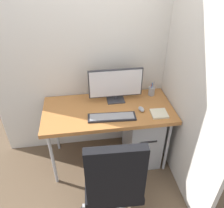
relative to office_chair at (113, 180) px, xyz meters
name	(u,v)px	position (x,y,z in m)	size (l,w,h in m)	color
ground_plane	(109,158)	(0.06, 0.77, -0.58)	(8.00, 8.00, 0.00)	brown
wall_back	(103,37)	(0.06, 1.12, 0.82)	(2.46, 0.04, 2.80)	silver
wall_side_right	(191,51)	(0.77, 0.61, 0.82)	(0.04, 1.74, 2.80)	silver
desk	(108,112)	(0.06, 0.77, 0.12)	(1.37, 0.65, 0.75)	#B27038
office_chair	(113,180)	(0.00, 0.00, 0.00)	(0.58, 0.61, 1.09)	black
filing_cabinet	(142,135)	(0.45, 0.76, -0.25)	(0.36, 0.51, 0.66)	#9EA0A5
monitor	(116,84)	(0.16, 0.92, 0.37)	(0.58, 0.15, 0.37)	#333338
keyboard	(112,117)	(0.08, 0.61, 0.18)	(0.48, 0.16, 0.02)	black
mouse	(141,109)	(0.40, 0.68, 0.19)	(0.05, 0.09, 0.04)	#9EA0A5
pen_holder	(152,91)	(0.59, 0.96, 0.22)	(0.07, 0.07, 0.18)	#9EA0A5
notebook	(159,114)	(0.56, 0.59, 0.18)	(0.16, 0.16, 0.02)	beige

